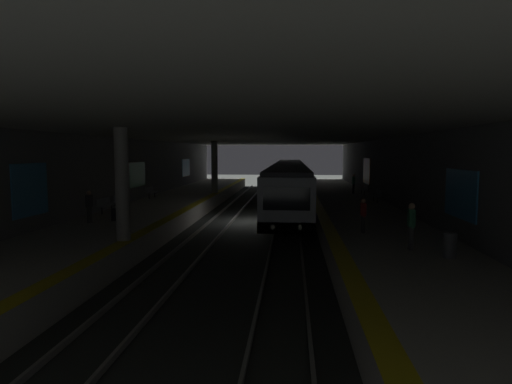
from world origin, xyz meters
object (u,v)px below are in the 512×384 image
(bench_right_far, at_px, (151,191))
(trash_bin, at_px, (450,245))
(bench_right_near, at_px, (105,204))
(person_boarding, at_px, (363,214))
(bench_left_near, at_px, (377,195))
(suitcase_rolling, at_px, (115,214))
(pillar_far, at_px, (215,167))
(bench_left_mid, at_px, (364,188))
(pillar_near, at_px, (122,184))
(person_walking_mid, at_px, (354,183))
(person_waiting_near, at_px, (411,224))
(metro_train, at_px, (289,181))
(person_standing_far, at_px, (89,205))
(bench_right_mid, at_px, (120,200))

(bench_right_far, height_order, trash_bin, bench_right_far)
(bench_right_near, relative_size, person_boarding, 1.11)
(bench_right_near, xyz_separation_m, person_boarding, (-5.14, -14.15, 0.30))
(bench_left_near, relative_size, trash_bin, 2.00)
(bench_right_near, relative_size, trash_bin, 2.00)
(person_boarding, distance_m, suitcase_rolling, 12.64)
(pillar_far, distance_m, bench_left_mid, 13.02)
(bench_left_mid, distance_m, suitcase_rolling, 21.54)
(bench_left_mid, relative_size, bench_right_far, 1.00)
(bench_left_near, height_order, bench_right_far, same)
(pillar_near, distance_m, suitcase_rolling, 5.76)
(bench_left_near, distance_m, person_boarding, 12.43)
(person_walking_mid, bearing_deg, pillar_near, 149.87)
(bench_left_near, xyz_separation_m, trash_bin, (-16.45, 0.73, -0.10))
(pillar_near, xyz_separation_m, bench_left_near, (14.57, -12.88, -1.75))
(person_waiting_near, xyz_separation_m, suitcase_rolling, (5.62, 13.59, -0.62))
(person_boarding, relative_size, trash_bin, 1.81)
(person_walking_mid, bearing_deg, person_boarding, 173.29)
(person_waiting_near, bearing_deg, pillar_near, 85.97)
(bench_left_mid, xyz_separation_m, person_waiting_near, (-20.75, 1.73, 0.42))
(bench_left_near, bearing_deg, pillar_far, 65.02)
(bench_left_mid, height_order, person_waiting_near, person_waiting_near)
(metro_train, distance_m, bench_left_near, 10.27)
(metro_train, relative_size, bench_left_near, 22.42)
(person_walking_mid, relative_size, person_standing_far, 1.03)
(metro_train, height_order, person_waiting_near, metro_train)
(pillar_far, bearing_deg, trash_bin, -151.58)
(bench_right_near, bearing_deg, suitcase_rolling, -147.97)
(bench_right_near, xyz_separation_m, person_standing_far, (-3.58, -0.78, 0.36))
(person_walking_mid, relative_size, trash_bin, 1.99)
(person_walking_mid, xyz_separation_m, trash_bin, (-22.78, -0.02, -0.49))
(bench_left_near, height_order, person_boarding, person_boarding)
(pillar_near, xyz_separation_m, metro_train, (22.63, -6.55, -1.30))
(bench_right_far, xyz_separation_m, person_walking_mid, (5.09, -16.32, 0.39))
(metro_train, relative_size, person_boarding, 24.80)
(bench_right_mid, xyz_separation_m, person_walking_mid, (11.08, -16.32, 0.39))
(pillar_near, bearing_deg, bench_left_mid, -32.83)
(person_standing_far, height_order, trash_bin, person_standing_far)
(person_standing_far, bearing_deg, bench_left_mid, -45.65)
(suitcase_rolling, bearing_deg, person_standing_far, 129.58)
(bench_left_near, xyz_separation_m, bench_right_near, (-6.94, 17.07, 0.00))
(bench_right_mid, xyz_separation_m, bench_right_far, (5.99, 0.00, 0.00))
(person_walking_mid, bearing_deg, person_standing_far, 137.35)
(bench_right_near, relative_size, person_walking_mid, 1.01)
(pillar_far, bearing_deg, person_standing_far, 168.36)
(person_boarding, bearing_deg, bench_left_near, -13.59)
(bench_right_far, height_order, person_standing_far, person_standing_far)
(pillar_far, distance_m, trash_bin, 25.59)
(person_waiting_near, relative_size, person_standing_far, 1.05)
(bench_left_mid, xyz_separation_m, person_walking_mid, (0.94, 0.75, 0.39))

